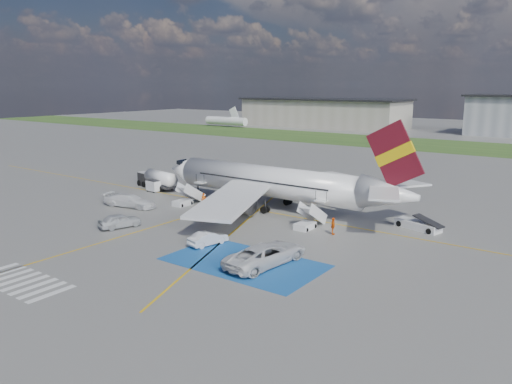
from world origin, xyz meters
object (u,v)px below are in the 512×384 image
airliner (277,183)px  van_white_b (130,199)px  fuel_tanker (157,181)px  van_white_a (267,251)px  gpu_cart (153,186)px  belt_loader (418,225)px  car_silver_a (120,221)px  car_silver_b (208,238)px

airliner → van_white_b: 19.13m
fuel_tanker → van_white_b: (5.76, -10.14, -0.10)m
airliner → van_white_a: airliner is taller
gpu_cart → belt_loader: bearing=11.5°
airliner → fuel_tanker: size_ratio=4.30×
car_silver_a → van_white_a: (19.67, 0.08, 0.46)m
car_silver_b → car_silver_a: bearing=16.5°
van_white_a → van_white_b: bearing=-8.5°
car_silver_a → van_white_b: 9.67m
airliner → belt_loader: bearing=5.1°
airliner → van_white_b: size_ratio=6.60×
fuel_tanker → gpu_cart: size_ratio=3.82×
van_white_a → van_white_b: size_ratio=1.20×
gpu_cart → van_white_b: size_ratio=0.40×
belt_loader → car_silver_b: (-14.91, -17.69, 0.28)m
gpu_cart → van_white_b: (4.55, -8.26, 0.30)m
belt_loader → car_silver_a: size_ratio=1.21×
airliner → belt_loader: airliner is taller
car_silver_a → van_white_a: size_ratio=0.70×
gpu_cart → car_silver_b: bearing=-25.2°
fuel_tanker → belt_loader: fuel_tanker is taller
gpu_cart → car_silver_a: bearing=-47.5°
fuel_tanker → gpu_cart: (1.21, -1.88, -0.40)m
airliner → belt_loader: size_ratio=6.56×
belt_loader → van_white_b: bearing=-144.5°
airliner → car_silver_a: airliner is taller
gpu_cart → car_silver_b: (23.14, -14.12, -0.10)m
fuel_tanker → van_white_b: fuel_tanker is taller
belt_loader → gpu_cart: bearing=-158.5°
fuel_tanker → car_silver_b: (24.35, -16.01, -0.50)m
fuel_tanker → car_silver_b: 29.14m
van_white_a → van_white_b: 27.22m
gpu_cart → belt_loader: 38.21m
gpu_cart → van_white_b: 9.44m
gpu_cart → car_silver_b: 27.11m
gpu_cart → van_white_a: (30.88, -15.18, 0.46)m
belt_loader → van_white_a: (-7.17, -18.74, 0.85)m
fuel_tanker → belt_loader: (39.26, 1.68, -0.79)m
fuel_tanker → van_white_b: size_ratio=1.53×
car_silver_a → van_white_b: size_ratio=0.83×
airliner → gpu_cart: (-20.52, -2.01, -2.60)m
belt_loader → van_white_b: (-33.49, -11.83, 0.69)m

